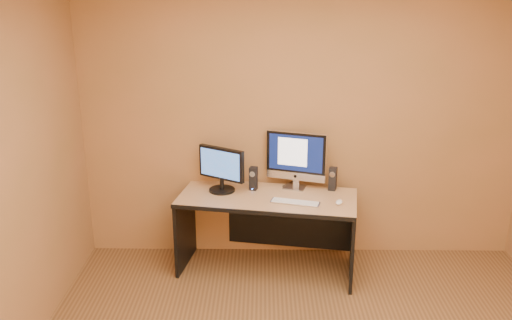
{
  "coord_description": "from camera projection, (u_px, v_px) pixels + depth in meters",
  "views": [
    {
      "loc": [
        -0.36,
        -2.74,
        2.48
      ],
      "look_at": [
        -0.41,
        1.53,
        1.07
      ],
      "focal_mm": 38.0,
      "sensor_mm": 36.0,
      "label": 1
    }
  ],
  "objects": [
    {
      "name": "speaker_right",
      "position": [
        333.0,
        179.0,
        4.82
      ],
      "size": [
        0.08,
        0.09,
        0.21
      ],
      "primitive_type": null,
      "rotation": [
        0.0,
        0.0,
        -0.32
      ],
      "color": "black",
      "rests_on": "desk"
    },
    {
      "name": "cable_a",
      "position": [
        299.0,
        185.0,
        4.97
      ],
      "size": [
        0.09,
        0.2,
        0.01
      ],
      "primitive_type": "cylinder",
      "rotation": [
        1.57,
        0.0,
        0.38
      ],
      "color": "black",
      "rests_on": "desk"
    },
    {
      "name": "imac",
      "position": [
        295.0,
        160.0,
        4.82
      ],
      "size": [
        0.58,
        0.36,
        0.53
      ],
      "primitive_type": null,
      "rotation": [
        0.0,
        0.0,
        -0.32
      ],
      "color": "silver",
      "rests_on": "desk"
    },
    {
      "name": "cable_b",
      "position": [
        288.0,
        184.0,
        4.99
      ],
      "size": [
        0.11,
        0.14,
        0.01
      ],
      "primitive_type": "cylinder",
      "rotation": [
        1.57,
        0.0,
        -0.65
      ],
      "color": "black",
      "rests_on": "desk"
    },
    {
      "name": "speaker_left",
      "position": [
        253.0,
        178.0,
        4.82
      ],
      "size": [
        0.08,
        0.08,
        0.21
      ],
      "primitive_type": null,
      "rotation": [
        0.0,
        0.0,
        -0.27
      ],
      "color": "black",
      "rests_on": "desk"
    },
    {
      "name": "desk",
      "position": [
        267.0,
        233.0,
        4.81
      ],
      "size": [
        1.62,
        0.91,
        0.71
      ],
      "primitive_type": null,
      "rotation": [
        0.0,
        0.0,
        -0.17
      ],
      "color": "tan",
      "rests_on": "ground"
    },
    {
      "name": "walls",
      "position": [
        327.0,
        208.0,
        2.97
      ],
      "size": [
        4.0,
        4.0,
        2.6
      ],
      "primitive_type": null,
      "color": "#A36B42",
      "rests_on": "ground"
    },
    {
      "name": "second_monitor",
      "position": [
        222.0,
        170.0,
        4.76
      ],
      "size": [
        0.51,
        0.43,
        0.4
      ],
      "primitive_type": null,
      "rotation": [
        0.0,
        0.0,
        -0.54
      ],
      "color": "black",
      "rests_on": "desk"
    },
    {
      "name": "keyboard",
      "position": [
        295.0,
        202.0,
        4.55
      ],
      "size": [
        0.43,
        0.21,
        0.02
      ],
      "primitive_type": "cube",
      "rotation": [
        0.0,
        0.0,
        -0.26
      ],
      "color": "#BAB9BE",
      "rests_on": "desk"
    },
    {
      "name": "mouse",
      "position": [
        339.0,
        202.0,
        4.54
      ],
      "size": [
        0.09,
        0.11,
        0.03
      ],
      "primitive_type": "ellipsoid",
      "rotation": [
        0.0,
        0.0,
        -0.34
      ],
      "color": "white",
      "rests_on": "desk"
    }
  ]
}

